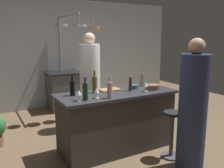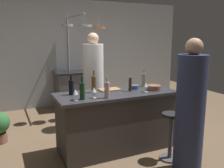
% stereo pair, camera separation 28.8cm
% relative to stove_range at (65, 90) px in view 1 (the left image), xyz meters
% --- Properties ---
extents(ground_plane, '(9.00, 9.00, 0.00)m').
position_rel_stove_range_xyz_m(ground_plane, '(0.00, -2.45, -0.45)').
color(ground_plane, brown).
extents(back_wall, '(6.40, 0.16, 2.60)m').
position_rel_stove_range_xyz_m(back_wall, '(0.00, 0.40, 0.85)').
color(back_wall, '#9EA3A8').
rests_on(back_wall, ground_plane).
extents(kitchen_island, '(1.80, 0.72, 0.90)m').
position_rel_stove_range_xyz_m(kitchen_island, '(0.00, -2.45, 0.01)').
color(kitchen_island, '#332D2B').
rests_on(kitchen_island, ground_plane).
extents(stove_range, '(0.80, 0.64, 0.89)m').
position_rel_stove_range_xyz_m(stove_range, '(0.00, 0.00, 0.00)').
color(stove_range, '#47474C').
rests_on(stove_range, ground_plane).
extents(chef, '(0.38, 0.38, 1.79)m').
position_rel_stove_range_xyz_m(chef, '(0.03, -1.40, 0.38)').
color(chef, white).
rests_on(chef, ground_plane).
extents(bar_stool_right, '(0.28, 0.28, 0.68)m').
position_rel_stove_range_xyz_m(bar_stool_right, '(0.55, -3.07, -0.07)').
color(bar_stool_right, '#4C4C51').
rests_on(bar_stool_right, ground_plane).
extents(guest_right, '(0.36, 0.36, 1.71)m').
position_rel_stove_range_xyz_m(guest_right, '(0.55, -3.41, 0.34)').
color(guest_right, '#262D4C').
rests_on(guest_right, ground_plane).
extents(overhead_pot_rack, '(0.89, 1.33, 2.17)m').
position_rel_stove_range_xyz_m(overhead_pot_rack, '(0.03, -0.51, 1.25)').
color(overhead_pot_rack, gray).
rests_on(overhead_pot_rack, ground_plane).
extents(cutting_board, '(0.32, 0.22, 0.02)m').
position_rel_stove_range_xyz_m(cutting_board, '(-0.03, -2.26, 0.46)').
color(cutting_board, '#997047').
rests_on(cutting_board, kitchen_island).
extents(pepper_mill, '(0.05, 0.05, 0.21)m').
position_rel_stove_range_xyz_m(pepper_mill, '(0.23, -2.46, 0.56)').
color(pepper_mill, '#382319').
rests_on(pepper_mill, kitchen_island).
extents(wine_bottle_dark, '(0.07, 0.07, 0.29)m').
position_rel_stove_range_xyz_m(wine_bottle_dark, '(-0.65, -2.32, 0.57)').
color(wine_bottle_dark, black).
rests_on(wine_bottle_dark, kitchen_island).
extents(wine_bottle_amber, '(0.07, 0.07, 0.33)m').
position_rel_stove_range_xyz_m(wine_bottle_amber, '(-0.30, -2.32, 0.58)').
color(wine_bottle_amber, brown).
rests_on(wine_bottle_amber, kitchen_island).
extents(wine_bottle_red, '(0.07, 0.07, 0.31)m').
position_rel_stove_range_xyz_m(wine_bottle_red, '(-0.59, -2.63, 0.57)').
color(wine_bottle_red, '#143319').
rests_on(wine_bottle_red, kitchen_island).
extents(wine_bottle_rose, '(0.07, 0.07, 0.30)m').
position_rel_stove_range_xyz_m(wine_bottle_rose, '(-0.26, -2.70, 0.57)').
color(wine_bottle_rose, '#B78C8E').
rests_on(wine_bottle_rose, kitchen_island).
extents(wine_bottle_white, '(0.07, 0.07, 0.30)m').
position_rel_stove_range_xyz_m(wine_bottle_white, '(0.61, -2.25, 0.57)').
color(wine_bottle_white, gray).
rests_on(wine_bottle_white, kitchen_island).
extents(wine_glass_near_left_guest, '(0.07, 0.07, 0.15)m').
position_rel_stove_range_xyz_m(wine_glass_near_left_guest, '(0.41, -2.62, 0.56)').
color(wine_glass_near_left_guest, silver).
rests_on(wine_glass_near_left_guest, kitchen_island).
extents(wine_glass_by_chef, '(0.07, 0.07, 0.15)m').
position_rel_stove_range_xyz_m(wine_glass_by_chef, '(-0.42, -2.62, 0.56)').
color(wine_glass_by_chef, silver).
rests_on(wine_glass_by_chef, kitchen_island).
extents(wine_glass_near_right_guest, '(0.07, 0.07, 0.15)m').
position_rel_stove_range_xyz_m(wine_glass_near_right_guest, '(-0.68, -2.64, 0.56)').
color(wine_glass_near_right_guest, silver).
rests_on(wine_glass_near_right_guest, kitchen_island).
extents(mixing_bowl_wooden, '(0.21, 0.21, 0.08)m').
position_rel_stove_range_xyz_m(mixing_bowl_wooden, '(0.60, -2.55, 0.49)').
color(mixing_bowl_wooden, brown).
rests_on(mixing_bowl_wooden, kitchen_island).
extents(mixing_bowl_blue, '(0.14, 0.14, 0.06)m').
position_rel_stove_range_xyz_m(mixing_bowl_blue, '(0.37, -2.35, 0.48)').
color(mixing_bowl_blue, '#334C6B').
rests_on(mixing_bowl_blue, kitchen_island).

